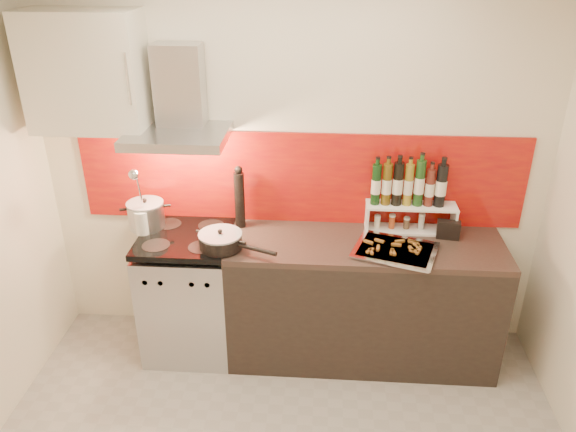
# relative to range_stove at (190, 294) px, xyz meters

# --- Properties ---
(back_wall) EXTENTS (3.40, 0.02, 2.60)m
(back_wall) POSITION_rel_range_stove_xyz_m (0.70, 0.30, 0.86)
(back_wall) COLOR silver
(back_wall) RESTS_ON ground
(backsplash) EXTENTS (3.00, 0.02, 0.64)m
(backsplash) POSITION_rel_range_stove_xyz_m (0.75, 0.29, 0.78)
(backsplash) COLOR maroon
(backsplash) RESTS_ON back_wall
(range_stove) EXTENTS (0.60, 0.60, 0.91)m
(range_stove) POSITION_rel_range_stove_xyz_m (0.00, 0.00, 0.00)
(range_stove) COLOR #B7B7BA
(range_stove) RESTS_ON ground
(counter) EXTENTS (1.80, 0.60, 0.90)m
(counter) POSITION_rel_range_stove_xyz_m (1.20, 0.00, 0.01)
(counter) COLOR black
(counter) RESTS_ON ground
(range_hood) EXTENTS (0.62, 0.50, 0.61)m
(range_hood) POSITION_rel_range_stove_xyz_m (0.00, 0.14, 1.30)
(range_hood) COLOR #B7B7BA
(range_hood) RESTS_ON back_wall
(upper_cabinet) EXTENTS (0.70, 0.35, 0.72)m
(upper_cabinet) POSITION_rel_range_stove_xyz_m (-0.55, 0.13, 1.51)
(upper_cabinet) COLOR silver
(upper_cabinet) RESTS_ON back_wall
(stock_pot) EXTENTS (0.25, 0.25, 0.21)m
(stock_pot) POSITION_rel_range_stove_xyz_m (-0.28, 0.11, 0.56)
(stock_pot) COLOR #B7B7BA
(stock_pot) RESTS_ON range_stove
(saute_pan) EXTENTS (0.51, 0.31, 0.13)m
(saute_pan) POSITION_rel_range_stove_xyz_m (0.28, -0.14, 0.52)
(saute_pan) COLOR black
(saute_pan) RESTS_ON range_stove
(utensil_jar) EXTENTS (0.10, 0.15, 0.49)m
(utensil_jar) POSITION_rel_range_stove_xyz_m (-0.28, 0.01, 0.60)
(utensil_jar) COLOR silver
(utensil_jar) RESTS_ON range_stove
(pepper_mill) EXTENTS (0.07, 0.07, 0.44)m
(pepper_mill) POSITION_rel_range_stove_xyz_m (0.35, 0.18, 0.67)
(pepper_mill) COLOR black
(pepper_mill) RESTS_ON counter
(step_shelf) EXTENTS (0.60, 0.16, 0.51)m
(step_shelf) POSITION_rel_range_stove_xyz_m (1.48, 0.20, 0.71)
(step_shelf) COLOR white
(step_shelf) RESTS_ON counter
(caddy_box) EXTENTS (0.16, 0.08, 0.13)m
(caddy_box) POSITION_rel_range_stove_xyz_m (1.74, 0.11, 0.52)
(caddy_box) COLOR black
(caddy_box) RESTS_ON counter
(baking_tray) EXTENTS (0.59, 0.52, 0.03)m
(baking_tray) POSITION_rel_range_stove_xyz_m (1.38, -0.11, 0.47)
(baking_tray) COLOR silver
(baking_tray) RESTS_ON counter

